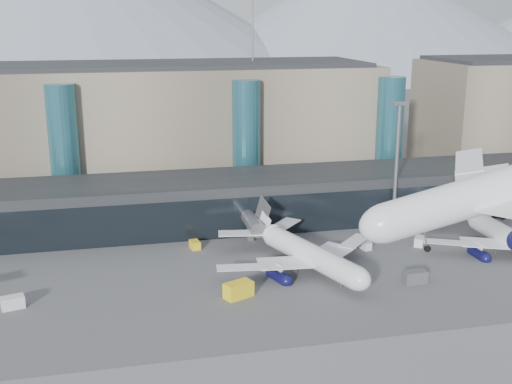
% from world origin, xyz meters
% --- Properties ---
extents(ground, '(900.00, 900.00, 0.00)m').
position_xyz_m(ground, '(0.00, 0.00, 0.00)').
color(ground, '#515154').
rests_on(ground, ground).
extents(concourse, '(170.00, 27.00, 10.00)m').
position_xyz_m(concourse, '(-0.02, 57.73, 4.97)').
color(concourse, black).
rests_on(concourse, ground).
extents(terminal_main, '(130.00, 30.00, 31.00)m').
position_xyz_m(terminal_main, '(-25.00, 90.00, 15.44)').
color(terminal_main, gray).
rests_on(terminal_main, ground).
extents(teal_towers, '(116.40, 19.40, 46.00)m').
position_xyz_m(teal_towers, '(-14.99, 74.01, 14.01)').
color(teal_towers, '#27606F').
rests_on(teal_towers, ground).
extents(mountain_ridge, '(910.00, 400.00, 110.00)m').
position_xyz_m(mountain_ridge, '(15.97, 380.00, 45.74)').
color(mountain_ridge, gray).
rests_on(mountain_ridge, ground).
extents(lightmast_mid, '(3.00, 1.20, 25.60)m').
position_xyz_m(lightmast_mid, '(30.00, 48.00, 14.42)').
color(lightmast_mid, slate).
rests_on(lightmast_mid, ground).
extents(jet_parked_mid, '(31.83, 33.78, 10.86)m').
position_xyz_m(jet_parked_mid, '(5.41, 32.29, 4.11)').
color(jet_parked_mid, white).
rests_on(jet_parked_mid, ground).
extents(jet_parked_right, '(32.55, 31.38, 10.48)m').
position_xyz_m(jet_parked_right, '(44.10, 32.32, 3.96)').
color(jet_parked_right, white).
rests_on(jet_parked_right, ground).
extents(veh_a, '(3.64, 2.64, 1.84)m').
position_xyz_m(veh_a, '(-40.44, 25.50, 0.92)').
color(veh_a, silver).
rests_on(veh_a, ground).
extents(veh_b, '(1.96, 2.77, 1.47)m').
position_xyz_m(veh_b, '(-10.97, 44.75, 0.74)').
color(veh_b, yellow).
rests_on(veh_b, ground).
extents(veh_c, '(3.80, 2.07, 2.08)m').
position_xyz_m(veh_c, '(21.54, 20.99, 1.04)').
color(veh_c, '#4A4A4F').
rests_on(veh_c, ground).
extents(veh_d, '(2.90, 3.32, 1.68)m').
position_xyz_m(veh_d, '(30.37, 37.14, 0.84)').
color(veh_d, silver).
rests_on(veh_d, ground).
extents(veh_g, '(1.93, 2.74, 1.46)m').
position_xyz_m(veh_g, '(19.76, 37.64, 0.73)').
color(veh_g, silver).
rests_on(veh_g, ground).
extents(veh_h, '(4.92, 3.89, 2.41)m').
position_xyz_m(veh_h, '(-7.25, 21.96, 1.21)').
color(veh_h, yellow).
rests_on(veh_h, ground).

